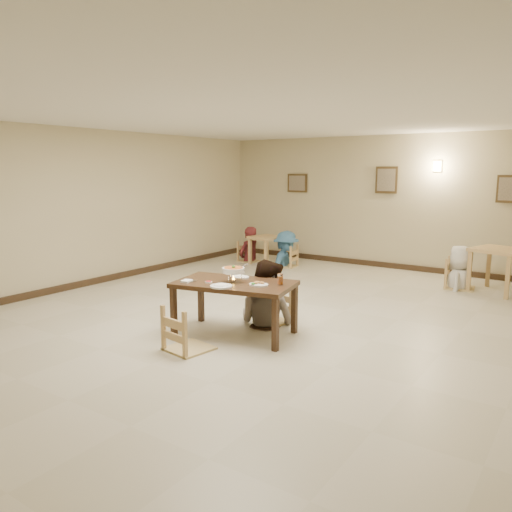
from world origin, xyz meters
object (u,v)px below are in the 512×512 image
Objects in this scene: main_diner at (267,259)px; curry_warmer at (233,270)px; drink_glass at (280,280)px; bg_diner_b at (286,231)px; bg_chair_lr at (286,246)px; bg_chair_rl at (461,260)px; chair_far at (273,292)px; bg_table_right at (499,256)px; bg_chair_ll at (249,243)px; bg_diner_c at (462,246)px; bg_table_left at (266,242)px; bg_diner_a at (249,227)px; main_table at (235,288)px; chair_near at (188,308)px.

main_diner is 0.67m from curry_warmer.
bg_diner_b is at bearing 120.10° from drink_glass.
curry_warmer reaches higher than bg_chair_lr.
chair_far is at bearing 148.43° from bg_chair_rl.
bg_table_right is 5.57m from bg_chair_ll.
bg_chair_ll is (-3.13, 3.99, -0.49)m from main_diner.
bg_diner_c reaches higher than drink_glass.
chair_far is 4.35m from bg_diner_b.
chair_far is 0.48× the size of main_diner.
bg_chair_lr is at bearing 83.43° from bg_chair_rl.
main_diner is 1.75× the size of bg_chair_rl.
curry_warmer is at bearing -23.14° from bg_diner_c.
bg_diner_c is (-0.63, -0.05, 0.14)m from bg_table_right.
main_diner is 4.32m from bg_diner_c.
drink_glass is 0.09× the size of bg_diner_c.
bg_table_left is 0.47× the size of bg_diner_a.
bg_table_left is at bearing 91.24° from bg_diner_a.
bg_chair_lr is 3.84m from bg_chair_rl.
chair_far is 4.63m from bg_table_left.
bg_table_right is 4.47m from bg_diner_b.
bg_diner_c reaches higher than main_table.
bg_diner_a is (-3.02, 4.64, -0.03)m from curry_warmer.
main_diner is 1.97× the size of bg_chair_lr.
bg_table_left is 0.79× the size of bg_table_right.
main_diner is 5.69× the size of curry_warmer.
bg_diner_a reaches higher than chair_far.
chair_far is at bearing -25.45° from bg_diner_c.
chair_far is at bearing 68.74° from main_table.
bg_diner_b is at bearing -88.71° from bg_chair_ll.
main_diner is at bearing 138.21° from drink_glass.
bg_chair_lr reaches higher than main_table.
chair_far is at bearing -90.44° from chair_near.
bg_table_left is at bearing -96.51° from bg_chair_lr.
bg_diner_a reaches higher than bg_chair_lr.
bg_diner_c is (0.00, -0.00, 0.28)m from bg_chair_rl.
chair_near is 1.12× the size of bg_chair_lr.
bg_diner_b is (-1.82, 5.36, 0.30)m from chair_near.
drink_glass is 0.14× the size of bg_table_right.
bg_diner_c is at bearing 73.29° from drink_glass.
bg_table_right reaches higher than main_table.
bg_chair_lr is (-2.53, 4.37, -0.32)m from drink_glass.
bg_diner_a is (-5.57, 0.02, 0.19)m from bg_table_right.
bg_diner_b reaches higher than bg_chair_ll.
chair_near is at bearing -147.19° from bg_chair_ll.
bg_table_left is at bearing -91.34° from bg_chair_ll.
curry_warmer is 0.65m from drink_glass.
main_diner reaches higher than bg_diner_c.
bg_diner_a is at bearing -47.19° from main_diner.
chair_near is (-0.25, -1.55, 0.08)m from chair_far.
curry_warmer is 0.31× the size of bg_chair_rl.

